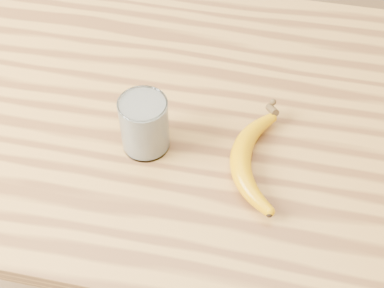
# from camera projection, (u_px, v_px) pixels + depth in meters

# --- Properties ---
(table) EXTENTS (1.20, 0.80, 0.90)m
(table) POSITION_uv_depth(u_px,v_px,m) (108.00, 135.00, 1.17)
(table) COLOR #A57233
(table) RESTS_ON ground
(smoothie_glass) EXTENTS (0.09, 0.09, 0.11)m
(smoothie_glass) POSITION_uv_depth(u_px,v_px,m) (144.00, 124.00, 0.95)
(smoothie_glass) COLOR white
(smoothie_glass) RESTS_ON table
(banana) EXTENTS (0.14, 0.32, 0.04)m
(banana) POSITION_uv_depth(u_px,v_px,m) (240.00, 159.00, 0.94)
(banana) COLOR #C48100
(banana) RESTS_ON table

